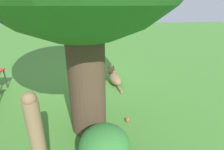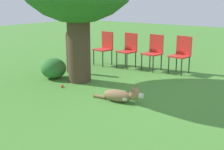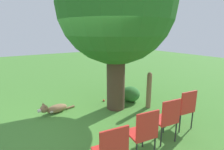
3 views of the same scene
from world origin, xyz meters
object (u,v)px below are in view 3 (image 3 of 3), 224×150
Objects in this scene: red_chair_0 at (111,150)px; dog at (54,109)px; oak_tree at (116,6)px; red_chair_1 at (143,131)px; red_chair_3 at (184,107)px; tennis_ball at (104,100)px; fence_post at (149,90)px; red_chair_2 at (167,117)px.

dog is at bearing 9.77° from red_chair_0.
red_chair_1 is (2.05, -0.82, -2.32)m from oak_tree.
oak_tree is at bearing 151.14° from dog.
tennis_ball is (-2.44, -0.70, -0.51)m from red_chair_3.
dog is 1.60m from tennis_ball.
dog is 1.11× the size of red_chair_0.
red_chair_0 is 1.00× the size of red_chair_1.
fence_post is 1.15× the size of red_chair_0.
red_chair_2 is 13.95× the size of tennis_ball.
red_chair_1 is at bearing -16.12° from tennis_ball.
oak_tree is 4.22× the size of dog.
fence_post is 1.53m from tennis_ball.
dog is at bearing -115.08° from fence_post.
red_chair_1 and red_chair_3 have the same top height.
red_chair_2 is 0.75m from red_chair_3.
red_chair_0 and red_chair_3 have the same top height.
dog is 1.11× the size of red_chair_2.
tennis_ball is (0.02, 1.60, -0.10)m from dog.
red_chair_0 is 13.95× the size of tennis_ball.
red_chair_1 reaches higher than dog.
oak_tree is at bearing 4.14° from tennis_ball.
red_chair_3 reaches higher than dog.
oak_tree is 2.90m from tennis_ball.
red_chair_0 is at bearing -28.43° from tennis_ball.
tennis_ball is at bearing 171.85° from dog.
oak_tree reaches higher than red_chair_1.
red_chair_0 is 3.21m from tennis_ball.
oak_tree reaches higher than red_chair_0.
red_chair_3 is (-0.35, 2.21, 0.00)m from red_chair_0.
fence_post reaches higher than red_chair_0.
dog is 2.84m from red_chair_0.
tennis_ball is at bearing -142.20° from fence_post.
fence_post is 2.26m from red_chair_1.
dog reaches higher than tennis_ball.
oak_tree reaches higher than red_chair_2.
oak_tree is 65.49× the size of tennis_ball.
oak_tree reaches higher than red_chair_3.
red_chair_0 is 2.24m from red_chair_3.
tennis_ball is at bearing -20.44° from red_chair_0.
oak_tree reaches higher than fence_post.
fence_post is at bearing -47.37° from red_chair_0.
fence_post is (0.51, 0.84, -2.31)m from oak_tree.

